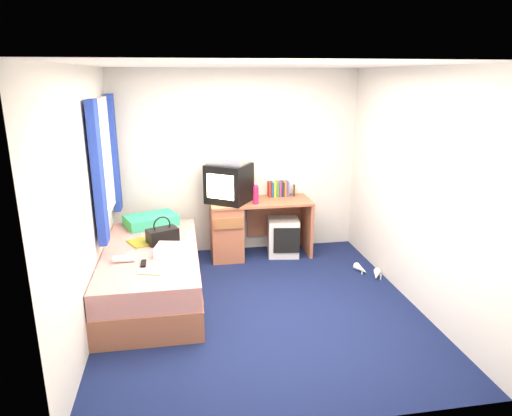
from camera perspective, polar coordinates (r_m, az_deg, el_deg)
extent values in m
plane|color=#0C1438|center=(4.83, 0.49, -12.30)|extent=(3.40, 3.40, 0.00)
plane|color=white|center=(4.24, 0.58, 17.47)|extent=(3.40, 3.40, 0.00)
plane|color=silver|center=(6.03, -2.33, 5.66)|extent=(3.20, 0.00, 3.20)
plane|color=silver|center=(2.82, 6.68, -7.17)|extent=(3.20, 0.00, 3.20)
plane|color=silver|center=(4.40, -20.43, 0.60)|extent=(0.00, 3.40, 3.40)
plane|color=silver|center=(4.92, 19.23, 2.29)|extent=(0.00, 3.40, 3.40)
cube|color=#AA6547|center=(5.11, -12.80, -9.17)|extent=(1.00, 2.00, 0.30)
cube|color=#986137|center=(4.74, -6.88, -10.87)|extent=(0.02, 0.70, 0.18)
cube|color=silver|center=(5.00, -12.99, -6.38)|extent=(0.98, 1.98, 0.24)
cube|color=teal|center=(5.71, -12.97, -1.52)|extent=(0.70, 0.58, 0.13)
cube|color=#AA6547|center=(5.90, 0.57, 0.80)|extent=(1.30, 0.55, 0.03)
cube|color=#AA6547|center=(5.95, -3.71, -2.88)|extent=(0.40, 0.52, 0.72)
cube|color=#AA6547|center=(6.15, 6.35, -2.31)|extent=(0.04, 0.52, 0.72)
cube|color=#AA6547|center=(6.26, 2.41, -1.00)|extent=(0.78, 0.03, 0.55)
cube|color=silver|center=(6.08, 3.40, -3.59)|extent=(0.45, 0.45, 0.50)
cube|color=black|center=(5.80, -3.39, 3.14)|extent=(0.66, 0.65, 0.49)
cube|color=#F7F19C|center=(5.60, -4.48, 2.65)|extent=(0.31, 0.22, 0.30)
cube|color=silver|center=(5.74, -3.44, 5.93)|extent=(0.54, 0.50, 0.08)
cube|color=maroon|center=(6.07, 1.67, 2.36)|extent=(0.03, 0.13, 0.20)
cube|color=navy|center=(6.08, 1.99, 2.37)|extent=(0.03, 0.13, 0.20)
cube|color=gold|center=(6.08, 2.32, 2.38)|extent=(0.03, 0.13, 0.20)
cube|color=#337F33|center=(6.09, 2.64, 2.40)|extent=(0.03, 0.13, 0.20)
cube|color=#7F337F|center=(6.10, 2.96, 2.41)|extent=(0.03, 0.13, 0.20)
cube|color=#262626|center=(6.10, 3.28, 2.42)|extent=(0.03, 0.13, 0.20)
cube|color=#B26633|center=(6.11, 3.60, 2.43)|extent=(0.03, 0.13, 0.20)
cube|color=#4C4C99|center=(6.12, 3.92, 2.45)|extent=(0.03, 0.13, 0.20)
cube|color=#311F10|center=(6.15, 4.77, 2.21)|extent=(0.04, 0.12, 0.14)
cylinder|color=#CF1D50|center=(5.72, -0.02, 1.59)|extent=(0.08, 0.08, 0.22)
cylinder|color=silver|center=(5.95, -0.47, 2.07)|extent=(0.06, 0.06, 0.19)
cube|color=black|center=(5.10, -11.60, -3.41)|extent=(0.37, 0.30, 0.16)
torus|color=black|center=(5.06, -11.68, -2.12)|extent=(0.19, 0.10, 0.20)
cube|color=white|center=(4.76, -10.55, -5.20)|extent=(0.36, 0.32, 0.10)
cube|color=yellow|center=(5.16, -14.28, -4.22)|extent=(0.32, 0.35, 0.01)
cylinder|color=silver|center=(4.70, -16.19, -6.11)|extent=(0.20, 0.07, 0.07)
cube|color=gold|center=(4.38, -13.14, -7.96)|extent=(0.23, 0.12, 0.01)
cube|color=black|center=(4.60, -13.89, -6.74)|extent=(0.05, 0.16, 0.02)
cube|color=silver|center=(5.21, -18.76, 5.91)|extent=(0.02, 0.90, 1.10)
cube|color=white|center=(5.15, -19.25, 12.38)|extent=(0.06, 1.06, 0.08)
cube|color=white|center=(5.34, -18.08, -0.31)|extent=(0.06, 1.06, 0.08)
cube|color=navy|center=(4.64, -19.16, 4.04)|extent=(0.08, 0.24, 1.40)
cube|color=navy|center=(5.79, -17.36, 6.50)|extent=(0.08, 0.24, 1.40)
cone|color=white|center=(5.74, 13.02, -7.46)|extent=(0.13, 0.23, 0.09)
cone|color=white|center=(5.63, 14.84, -8.07)|extent=(0.18, 0.24, 0.09)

